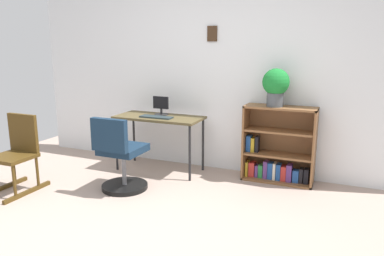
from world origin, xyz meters
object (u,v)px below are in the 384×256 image
(keyboard, at_px, (156,117))
(potted_plant_on_shelf, at_px, (276,85))
(bookshelf_low, at_px, (278,149))
(rocking_chair, at_px, (17,152))
(office_chair, at_px, (120,159))
(monitor, at_px, (161,107))
(desk, at_px, (159,121))

(keyboard, distance_m, potted_plant_on_shelf, 1.50)
(bookshelf_low, bearing_deg, potted_plant_on_shelf, -133.91)
(potted_plant_on_shelf, bearing_deg, keyboard, -169.23)
(rocking_chair, bearing_deg, bookshelf_low, 29.07)
(office_chair, distance_m, potted_plant_on_shelf, 1.95)
(bookshelf_low, relative_size, potted_plant_on_shelf, 2.08)
(office_chair, height_order, rocking_chair, office_chair)
(potted_plant_on_shelf, bearing_deg, bookshelf_low, 46.09)
(monitor, xyz_separation_m, rocking_chair, (-1.12, -1.32, -0.39))
(monitor, distance_m, keyboard, 0.22)
(desk, bearing_deg, bookshelf_low, 8.72)
(desk, bearing_deg, office_chair, -94.54)
(monitor, relative_size, bookshelf_low, 0.27)
(desk, distance_m, bookshelf_low, 1.52)
(monitor, relative_size, rocking_chair, 0.28)
(monitor, bearing_deg, potted_plant_on_shelf, 3.06)
(keyboard, distance_m, rocking_chair, 1.64)
(monitor, height_order, rocking_chair, monitor)
(office_chair, bearing_deg, bookshelf_low, 33.72)
(desk, xyz_separation_m, office_chair, (-0.06, -0.80, -0.29))
(office_chair, xyz_separation_m, bookshelf_low, (1.54, 1.03, 0.02))
(rocking_chair, relative_size, potted_plant_on_shelf, 1.95)
(desk, distance_m, potted_plant_on_shelf, 1.52)
(monitor, distance_m, bookshelf_low, 1.56)
(keyboard, height_order, rocking_chair, rocking_chair)
(bookshelf_low, height_order, potted_plant_on_shelf, potted_plant_on_shelf)
(monitor, bearing_deg, keyboard, -80.56)
(desk, distance_m, office_chair, 0.85)
(keyboard, relative_size, office_chair, 0.49)
(monitor, height_order, keyboard, monitor)
(keyboard, bearing_deg, bookshelf_low, 12.41)
(desk, bearing_deg, keyboard, -83.03)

